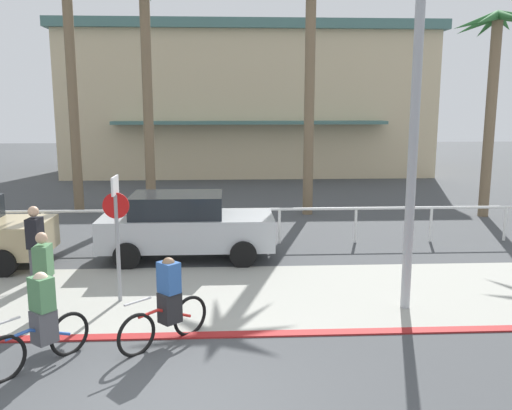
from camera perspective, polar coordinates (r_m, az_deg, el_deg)
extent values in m
plane|color=#424447|center=(17.22, -5.37, -2.83)|extent=(80.00, 80.00, 0.00)
cube|color=#9E9E93|center=(11.66, -6.54, -9.36)|extent=(44.00, 4.00, 0.02)
cube|color=maroon|center=(9.80, -7.26, -13.29)|extent=(44.00, 0.24, 0.03)
cube|color=beige|center=(33.18, -0.96, 10.30)|extent=(19.91, 8.82, 7.69)
cube|color=#47706B|center=(33.42, -0.98, 17.33)|extent=(20.51, 9.42, 0.50)
cube|color=#47706B|center=(28.29, -0.59, 8.56)|extent=(13.94, 1.20, 0.16)
cylinder|color=white|center=(15.55, -5.66, -0.52)|extent=(22.05, 0.08, 0.08)
cylinder|color=white|center=(16.46, -21.16, -2.35)|extent=(0.08, 0.08, 1.00)
cylinder|color=white|center=(15.91, -13.59, -2.35)|extent=(0.08, 0.08, 1.00)
cylinder|color=white|center=(15.65, -5.62, -2.31)|extent=(0.08, 0.08, 1.00)
cylinder|color=white|center=(15.70, 2.44, -2.23)|extent=(0.08, 0.08, 1.00)
cylinder|color=white|center=(16.06, 10.31, -2.11)|extent=(0.08, 0.08, 1.00)
cylinder|color=white|center=(16.70, 17.70, -1.95)|extent=(0.08, 0.08, 1.00)
cylinder|color=white|center=(17.60, 24.43, -1.79)|extent=(0.08, 0.08, 1.00)
cylinder|color=gray|center=(11.32, -14.14, -4.45)|extent=(0.08, 0.08, 2.20)
cube|color=white|center=(11.07, -14.44, 1.97)|extent=(0.04, 0.56, 0.36)
cylinder|color=red|center=(11.13, -14.35, -0.06)|extent=(0.52, 0.03, 0.52)
cylinder|color=#9EA0A5|center=(10.65, 16.16, 8.98)|extent=(0.18, 0.18, 7.50)
cylinder|color=#756047|center=(21.12, -18.53, 11.32)|extent=(0.36, 0.36, 8.92)
cylinder|color=#756047|center=(20.24, -11.17, 10.64)|extent=(0.36, 0.36, 8.15)
cylinder|color=#756047|center=(19.69, 5.57, 11.22)|extent=(0.36, 0.36, 8.44)
cylinder|color=#756047|center=(20.87, 23.13, 8.24)|extent=(0.36, 0.36, 6.88)
cone|color=#2D6B33|center=(21.63, 24.35, 16.86)|extent=(1.18, 1.18, 0.68)
cone|color=#2D6B33|center=(21.72, 22.84, 16.71)|extent=(0.32, 1.65, 0.85)
cone|color=#2D6B33|center=(21.27, 21.93, 16.96)|extent=(1.29, 1.29, 0.81)
cone|color=#2D6B33|center=(20.72, 21.84, 17.23)|extent=(1.60, 0.32, 0.77)
cone|color=#2D6B33|center=(20.18, 22.93, 17.35)|extent=(1.57, 1.57, 0.77)
cone|color=#2D6B33|center=(20.23, 24.98, 17.26)|extent=(0.32, 1.88, 0.72)
cylinder|color=black|center=(15.62, -22.42, -3.74)|extent=(0.66, 0.22, 0.66)
cylinder|color=black|center=(14.00, -24.84, -5.52)|extent=(0.66, 0.22, 0.66)
cube|color=#B2B7BC|center=(14.27, -7.11, -2.65)|extent=(4.40, 1.80, 0.80)
cube|color=#1E2328|center=(14.15, -8.18, 0.02)|extent=(2.29, 1.58, 0.56)
cylinder|color=black|center=(15.20, -1.53, -3.31)|extent=(0.66, 0.22, 0.66)
cylinder|color=black|center=(13.46, -1.33, -5.13)|extent=(0.66, 0.22, 0.66)
cylinder|color=black|center=(15.40, -12.08, -3.36)|extent=(0.66, 0.22, 0.66)
cylinder|color=black|center=(13.68, -13.26, -5.16)|extent=(0.66, 0.22, 0.66)
torus|color=black|center=(9.17, -12.30, -13.06)|extent=(0.56, 0.54, 0.72)
torus|color=black|center=(9.77, -6.86, -11.37)|extent=(0.56, 0.54, 0.72)
cylinder|color=red|center=(9.52, -8.46, -11.04)|extent=(0.54, 0.51, 0.35)
cylinder|color=red|center=(9.18, -11.11, -11.02)|extent=(0.31, 0.30, 0.07)
cylinder|color=red|center=(9.44, -8.93, -10.78)|extent=(0.05, 0.05, 0.44)
cylinder|color=silver|center=(8.99, -12.17, -9.76)|extent=(0.39, 0.37, 0.04)
cube|color=#232326|center=(9.42, -8.95, -10.44)|extent=(0.42, 0.42, 0.52)
cube|color=#2D5699|center=(9.25, -9.04, -7.43)|extent=(0.42, 0.43, 0.52)
sphere|color=brown|center=(9.18, -9.08, -6.07)|extent=(0.22, 0.22, 0.22)
torus|color=black|center=(8.97, -24.73, -14.36)|extent=(0.50, 0.59, 0.72)
torus|color=black|center=(9.48, -18.79, -12.57)|extent=(0.50, 0.59, 0.72)
cylinder|color=#2851A8|center=(9.26, -20.58, -12.25)|extent=(0.48, 0.56, 0.35)
cylinder|color=#2851A8|center=(8.96, -23.51, -12.27)|extent=(0.28, 0.33, 0.07)
cylinder|color=#2851A8|center=(9.19, -21.12, -12.00)|extent=(0.05, 0.05, 0.44)
cylinder|color=silver|center=(8.79, -24.72, -11.00)|extent=(0.35, 0.41, 0.04)
cube|color=#4C4C51|center=(9.17, -21.14, -11.65)|extent=(0.42, 0.43, 0.52)
cube|color=#4C7F51|center=(8.99, -21.36, -8.57)|extent=(0.43, 0.42, 0.52)
sphere|color=beige|center=(8.92, -21.46, -7.17)|extent=(0.22, 0.22, 0.22)
cylinder|color=#4C4C51|center=(11.12, -20.99, -8.92)|extent=(0.32, 0.32, 0.79)
cube|color=#4C7F51|center=(10.92, -21.23, -5.46)|extent=(0.26, 0.40, 0.61)
sphere|color=#D6A884|center=(10.81, -21.39, -3.21)|extent=(0.22, 0.22, 0.22)
cylinder|color=#4C4C51|center=(13.11, -21.75, -5.90)|extent=(0.35, 0.35, 0.85)
cube|color=black|center=(12.92, -21.98, -2.69)|extent=(0.29, 0.42, 0.66)
sphere|color=#D6A884|center=(12.83, -22.12, -0.63)|extent=(0.23, 0.23, 0.23)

